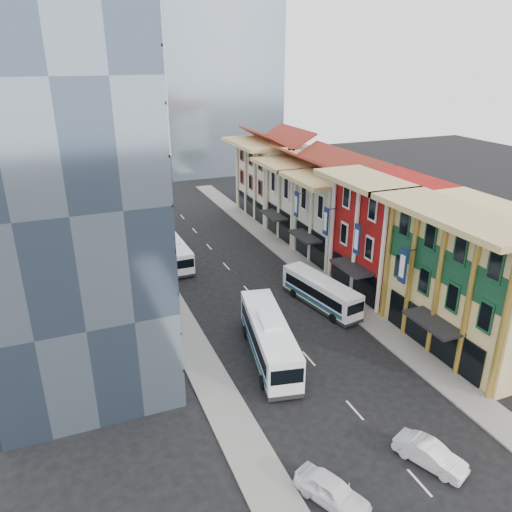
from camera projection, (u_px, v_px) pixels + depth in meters
name	position (u px, v px, depth m)	size (l,w,h in m)	color
ground	(363.00, 419.00, 34.67)	(200.00, 200.00, 0.00)	black
sidewalk_right	(317.00, 277.00, 56.48)	(3.00, 90.00, 0.15)	slate
sidewalk_left	(170.00, 303.00, 50.52)	(3.00, 90.00, 0.15)	slate
shophouse_tan	(477.00, 281.00, 41.59)	(8.00, 14.00, 12.00)	#DDC47F
shophouse_red	(390.00, 235.00, 51.88)	(8.00, 10.00, 12.00)	maroon
shophouse_cream_near	(341.00, 219.00, 60.40)	(8.00, 9.00, 10.00)	beige
shophouse_cream_mid	(307.00, 200.00, 68.12)	(8.00, 9.00, 10.00)	beige
shophouse_cream_far	(275.00, 180.00, 76.93)	(8.00, 12.00, 11.00)	beige
office_tower	(60.00, 171.00, 39.34)	(12.00, 26.00, 30.00)	#43536A
office_block_far	(70.00, 196.00, 62.43)	(10.00, 18.00, 14.00)	gray
bus_left_near	(269.00, 338.00, 40.94)	(2.80, 11.96, 3.84)	white
bus_left_far	(174.00, 251.00, 59.71)	(2.32, 9.91, 3.18)	white
bus_right	(321.00, 291.00, 49.62)	(2.33, 9.97, 3.20)	white
sedan_left	(332.00, 491.00, 28.02)	(1.84, 4.56, 1.55)	white
sedan_right	(430.00, 454.00, 30.62)	(1.56, 4.45, 1.47)	silver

